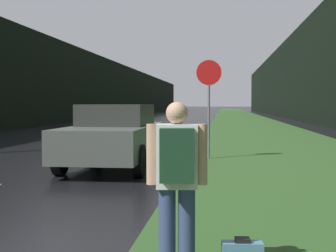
% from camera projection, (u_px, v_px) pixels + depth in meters
% --- Properties ---
extents(grass_verge, '(6.00, 240.00, 0.02)m').
position_uv_depth(grass_verge, '(247.00, 123.00, 39.85)').
color(grass_verge, '#2D5123').
rests_on(grass_verge, ground_plane).
extents(lane_stripe_c, '(0.12, 3.00, 0.01)m').
position_uv_depth(lane_stripe_c, '(82.00, 154.00, 14.68)').
color(lane_stripe_c, silver).
rests_on(lane_stripe_c, ground_plane).
extents(lane_stripe_d, '(0.12, 3.00, 0.01)m').
position_uv_depth(lane_stripe_d, '(128.00, 138.00, 21.62)').
color(lane_stripe_d, silver).
rests_on(lane_stripe_d, ground_plane).
extents(lane_stripe_e, '(0.12, 3.00, 0.01)m').
position_uv_depth(lane_stripe_e, '(151.00, 130.00, 28.56)').
color(lane_stripe_e, silver).
rests_on(lane_stripe_e, ground_plane).
extents(lane_stripe_f, '(0.12, 3.00, 0.01)m').
position_uv_depth(lane_stripe_f, '(165.00, 125.00, 35.51)').
color(lane_stripe_f, silver).
rests_on(lane_stripe_f, ground_plane).
extents(treeline_far_side, '(2.00, 140.00, 6.64)m').
position_uv_depth(treeline_far_side, '(97.00, 88.00, 51.48)').
color(treeline_far_side, black).
rests_on(treeline_far_side, ground_plane).
extents(treeline_near_side, '(2.00, 140.00, 8.94)m').
position_uv_depth(treeline_near_side, '(301.00, 76.00, 48.85)').
color(treeline_near_side, black).
rests_on(treeline_near_side, ground_plane).
extents(stop_sign, '(0.72, 0.07, 2.84)m').
position_uv_depth(stop_sign, '(209.00, 98.00, 13.37)').
color(stop_sign, slate).
rests_on(stop_sign, ground_plane).
extents(hitchhiker_with_backpack, '(0.55, 0.42, 1.60)m').
position_uv_depth(hitchhiker_with_backpack, '(177.00, 177.00, 4.23)').
color(hitchhiker_with_backpack, navy).
rests_on(hitchhiker_with_backpack, ground_plane).
extents(car_passing_near, '(1.98, 4.79, 1.57)m').
position_uv_depth(car_passing_near, '(115.00, 135.00, 11.72)').
color(car_passing_near, '#4C514C').
rests_on(car_passing_near, ground_plane).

